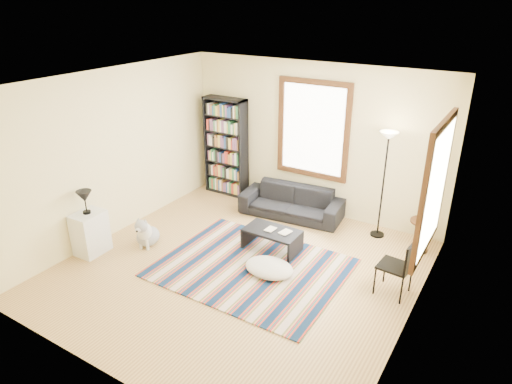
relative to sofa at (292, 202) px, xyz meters
The scene contains 21 objects.
floor 2.08m from the sofa, 85.20° to the right, with size 5.00×5.00×0.10m, color tan.
ceiling 3.29m from the sofa, 85.20° to the right, with size 5.00×5.00×0.10m, color white.
wall_back 1.24m from the sofa, 71.01° to the left, with size 5.00×0.10×2.80m, color beige.
wall_front 4.74m from the sofa, 87.86° to the right, with size 5.00×0.10×2.80m, color beige.
wall_left 3.33m from the sofa, 139.24° to the right, with size 0.10×5.00×2.80m, color beige.
wall_right 3.59m from the sofa, 36.98° to the right, with size 0.10×5.00×2.80m, color beige.
window_back 1.40m from the sofa, 67.72° to the left, with size 1.20×0.06×1.60m, color white.
window_right 3.21m from the sofa, 25.32° to the right, with size 0.06×1.20×1.60m, color white.
rug 1.97m from the sofa, 80.60° to the right, with size 2.72×2.18×0.02m, color #0C213E.
sofa is the anchor object (origin of this frame).
bookshelf 1.84m from the sofa, behind, with size 0.90×0.30×2.00m, color black.
coffee_table 1.32m from the sofa, 76.32° to the right, with size 0.90×0.50×0.36m, color black.
book_a 1.30m from the sofa, 80.62° to the right, with size 0.14×0.19×0.02m, color beige.
book_b 1.32m from the sofa, 69.43° to the right, with size 0.15×0.20×0.02m, color beige.
floor_cushion 2.01m from the sofa, 71.95° to the right, with size 0.76×0.57×0.19m, color beige.
floor_lamp 1.76m from the sofa, ahead, with size 0.30×0.30×1.86m, color black, non-canonical shape.
side_table 2.37m from the sofa, ahead, with size 0.40×0.40×0.54m, color #492812.
folding_chair 2.72m from the sofa, 31.31° to the right, with size 0.42×0.40×0.86m, color black.
white_cabinet 3.57m from the sofa, 126.56° to the right, with size 0.38×0.50×0.70m, color silver.
table_lamp 3.62m from the sofa, 126.56° to the right, with size 0.24×0.24×0.38m, color black, non-canonical shape.
dog 2.69m from the sofa, 124.42° to the right, with size 0.38×0.54×0.54m, color #BDBDBD, non-canonical shape.
Camera 1 is at (3.31, -4.89, 3.87)m, focal length 32.00 mm.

